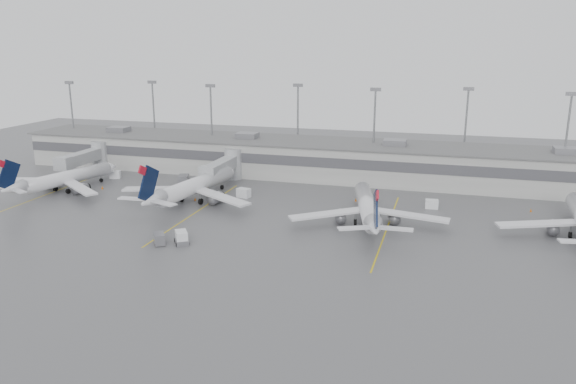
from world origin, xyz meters
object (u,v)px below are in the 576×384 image
(jet_mid_right, at_px, (368,207))
(jet_mid_left, at_px, (192,186))
(baggage_tug, at_px, (182,239))
(jet_far_left, at_px, (63,178))

(jet_mid_right, bearing_deg, jet_mid_left, 159.86)
(jet_mid_right, relative_size, baggage_tug, 8.18)
(jet_far_left, relative_size, baggage_tug, 7.74)
(baggage_tug, bearing_deg, jet_mid_left, 77.17)
(jet_mid_right, bearing_deg, baggage_tug, -159.59)
(jet_far_left, xyz_separation_m, jet_mid_left, (29.47, 0.25, 0.31))
(jet_far_left, bearing_deg, baggage_tug, -15.03)
(jet_far_left, height_order, baggage_tug, jet_far_left)
(baggage_tug, bearing_deg, jet_far_left, 116.29)
(jet_far_left, xyz_separation_m, baggage_tug, (37.96, -21.58, -2.13))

